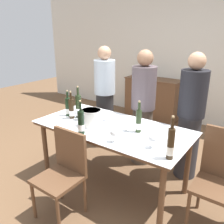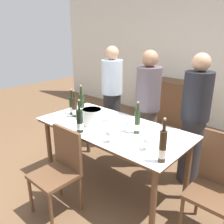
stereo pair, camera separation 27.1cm
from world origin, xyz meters
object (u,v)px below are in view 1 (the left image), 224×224
dining_table (112,132)px  wine_glass_3 (106,114)px  wine_glass_1 (78,113)px  person_guest_right (190,118)px  chair_right_end (221,174)px  person_host (105,98)px  wine_bottle_1 (68,107)px  wine_bottle_2 (78,107)px  ice_bucket (91,117)px  wine_bottle_0 (139,121)px  wine_bottle_5 (81,123)px  person_guest_left (143,109)px  wine_glass_0 (127,123)px  wine_glass_4 (114,133)px  wine_bottle_3 (171,144)px  wine_glass_2 (152,139)px  chair_near_front (64,169)px  wine_bottle_4 (71,109)px  sideboard_cabinet (152,98)px

dining_table → wine_glass_3: 0.25m
wine_glass_1 → person_guest_right: (1.15, 0.80, -0.06)m
chair_right_end → person_host: (-1.94, 0.72, 0.26)m
wine_bottle_1 → wine_bottle_2: size_ratio=0.84×
ice_bucket → wine_bottle_0: (0.55, 0.16, 0.02)m
wine_bottle_1 → ice_bucket: bearing=-8.9°
wine_bottle_0 → person_host: (-1.06, 0.77, -0.09)m
wine_bottle_5 → person_guest_left: bearing=79.8°
ice_bucket → wine_glass_0: (0.43, 0.11, -0.01)m
person_guest_right → dining_table: bearing=-133.3°
wine_glass_4 → wine_bottle_0: bearing=78.3°
wine_glass_3 → person_host: 0.92m
ice_bucket → wine_bottle_3: wine_bottle_3 is taller
wine_glass_4 → wine_bottle_5: bearing=-174.8°
ice_bucket → wine_glass_2: bearing=-6.2°
wine_bottle_5 → wine_bottle_1: bearing=149.0°
ice_bucket → person_guest_left: person_guest_left is taller
dining_table → chair_near_front: bearing=-99.9°
dining_table → wine_glass_2: bearing=-18.0°
chair_right_end → wine_bottle_0: bearing=-177.0°
dining_table → wine_glass_3: bearing=149.5°
wine_bottle_1 → wine_bottle_4: (0.10, -0.04, 0.01)m
wine_glass_4 → person_guest_right: 1.12m
wine_bottle_3 → person_guest_right: (-0.16, 1.01, -0.11)m
wine_bottle_0 → ice_bucket: bearing=-164.1°
wine_glass_2 → chair_right_end: (0.59, 0.29, -0.32)m
dining_table → wine_bottle_5: size_ratio=4.86×
dining_table → chair_near_front: 0.71m
dining_table → wine_bottle_4: size_ratio=5.15×
ice_bucket → person_host: bearing=118.9°
sideboard_cabinet → wine_glass_0: (0.88, -2.44, 0.43)m
ice_bucket → wine_glass_0: size_ratio=1.82×
wine_glass_2 → person_guest_left: size_ratio=0.08×
wine_glass_0 → chair_near_front: 0.82m
wine_bottle_4 → person_guest_right: person_guest_right is taller
wine_glass_2 → wine_glass_3: (-0.79, 0.30, -0.01)m
wine_bottle_2 → wine_bottle_5: (0.37, -0.35, -0.02)m
wine_bottle_3 → wine_glass_3: 1.08m
wine_bottle_4 → wine_glass_0: (0.78, 0.07, -0.03)m
wine_bottle_5 → chair_near_front: wine_bottle_5 is taller
ice_bucket → wine_glass_3: bearing=75.5°
chair_near_front → chair_right_end: 1.53m
person_guest_right → wine_bottle_1: bearing=-150.8°
sideboard_cabinet → person_host: (-0.05, -1.62, 0.38)m
sideboard_cabinet → ice_bucket: (0.46, -2.55, 0.44)m
wine_glass_1 → wine_glass_4: same height
chair_right_end → person_guest_left: bearing=153.2°
wine_bottle_2 → wine_glass_1: (0.06, -0.07, -0.05)m
wine_bottle_3 → person_host: 1.92m
wine_glass_2 → person_host: (-1.35, 1.02, -0.06)m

